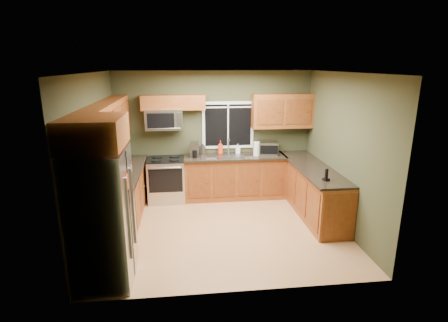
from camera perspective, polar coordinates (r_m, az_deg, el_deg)
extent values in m
plane|color=#B37D4E|center=(6.35, -0.09, -10.93)|extent=(4.20, 4.20, 0.00)
plane|color=white|center=(5.68, -0.11, 14.25)|extent=(4.20, 4.20, 0.00)
plane|color=#393C23|center=(7.61, -1.61, 4.37)|extent=(4.20, 0.00, 4.20)
plane|color=#393C23|center=(4.17, 2.66, -5.30)|extent=(4.20, 0.00, 4.20)
plane|color=#393C23|center=(6.02, -20.40, 0.32)|extent=(0.00, 3.60, 3.60)
plane|color=#393C23|center=(6.44, 18.81, 1.43)|extent=(0.00, 3.60, 3.60)
cube|color=white|center=(7.59, 0.66, 5.88)|extent=(1.12, 0.03, 1.02)
cube|color=black|center=(7.58, 0.67, 5.86)|extent=(1.00, 0.01, 0.90)
cube|color=white|center=(7.58, 0.67, 5.86)|extent=(0.03, 0.01, 0.90)
cube|color=white|center=(7.52, 0.68, 8.78)|extent=(1.00, 0.01, 0.03)
cube|color=brown|center=(6.67, -16.22, -6.00)|extent=(0.60, 2.65, 0.90)
cube|color=black|center=(6.51, -16.31, -2.14)|extent=(0.65, 2.65, 0.04)
cube|color=brown|center=(7.60, 1.76, -2.68)|extent=(2.17, 0.60, 0.90)
cube|color=black|center=(7.44, 1.82, 0.70)|extent=(2.17, 0.65, 0.04)
cube|color=brown|center=(7.07, 14.10, -4.61)|extent=(0.60, 2.50, 0.90)
cube|color=brown|center=(5.99, 18.28, -8.68)|extent=(0.56, 0.02, 0.82)
cube|color=black|center=(6.91, 14.17, -0.96)|extent=(0.65, 2.50, 0.04)
cube|color=brown|center=(6.33, -18.40, 5.96)|extent=(0.33, 2.65, 0.72)
cube|color=brown|center=(7.32, -8.28, 9.46)|extent=(1.30, 0.33, 0.30)
cube|color=brown|center=(7.63, 9.50, 8.07)|extent=(1.30, 0.33, 0.72)
cube|color=brown|center=(4.55, -20.54, 4.42)|extent=(0.72, 0.90, 0.38)
cube|color=#B7B7BC|center=(4.88, -19.27, -8.69)|extent=(0.72, 0.90, 1.80)
cube|color=slate|center=(4.61, -15.32, -9.13)|extent=(0.03, 0.04, 1.10)
cube|color=slate|center=(4.97, -14.65, -7.21)|extent=(0.03, 0.04, 1.10)
cube|color=black|center=(4.81, -14.99, -8.68)|extent=(0.01, 0.02, 1.78)
cube|color=red|center=(4.54, -15.54, -3.43)|extent=(0.01, 0.14, 0.20)
cube|color=#B7B7BC|center=(7.52, -9.35, -3.10)|extent=(0.76, 0.65, 0.90)
cube|color=black|center=(7.38, -9.51, 0.25)|extent=(0.76, 0.64, 0.03)
cube|color=black|center=(7.17, -9.51, -3.18)|extent=(0.68, 0.02, 0.50)
cylinder|color=slate|center=(7.07, -9.61, -1.16)|extent=(0.64, 0.04, 0.04)
cylinder|color=black|center=(7.26, -10.99, 0.10)|extent=(0.20, 0.20, 0.01)
cylinder|color=black|center=(7.24, -8.15, 0.19)|extent=(0.20, 0.20, 0.01)
cylinder|color=black|center=(7.53, -10.83, 0.67)|extent=(0.20, 0.20, 0.01)
cylinder|color=black|center=(7.51, -8.09, 0.76)|extent=(0.20, 0.20, 0.01)
cube|color=#B7B7BC|center=(7.35, -9.75, 6.74)|extent=(0.76, 0.38, 0.42)
cube|color=black|center=(7.16, -10.31, 6.49)|extent=(0.54, 0.01, 0.30)
cube|color=slate|center=(7.14, -7.33, 6.59)|extent=(0.10, 0.01, 0.30)
cylinder|color=slate|center=(7.17, -9.77, 5.22)|extent=(0.66, 0.02, 0.02)
cube|color=slate|center=(7.43, 0.93, 0.80)|extent=(0.60, 0.42, 0.02)
cylinder|color=#B7B7BC|center=(7.58, 0.74, 2.46)|extent=(0.03, 0.03, 0.34)
cylinder|color=#B7B7BC|center=(7.47, 0.83, 3.52)|extent=(0.03, 0.18, 0.03)
cube|color=#B7B7BC|center=(7.60, 7.07, 2.13)|extent=(0.49, 0.40, 0.28)
cube|color=black|center=(7.43, 7.38, 1.82)|extent=(0.37, 0.08, 0.19)
cube|color=slate|center=(7.36, -4.82, 1.89)|extent=(0.21, 0.25, 0.31)
cylinder|color=black|center=(7.29, -4.78, 1.18)|extent=(0.13, 0.13, 0.17)
cylinder|color=#B7B7BC|center=(7.52, -3.50, 1.77)|extent=(0.15, 0.15, 0.20)
cone|color=black|center=(7.49, -3.51, 2.64)|extent=(0.10, 0.10, 0.05)
cylinder|color=white|center=(7.44, 5.31, 1.97)|extent=(0.17, 0.17, 0.30)
cylinder|color=slate|center=(7.41, 5.34, 3.16)|extent=(0.03, 0.03, 0.04)
imported|color=red|center=(7.55, -0.60, 2.24)|extent=(0.12, 0.12, 0.30)
imported|color=white|center=(7.64, 2.26, 2.03)|extent=(0.09, 0.09, 0.20)
cube|color=black|center=(6.12, 16.32, -2.89)|extent=(0.11, 0.11, 0.04)
cube|color=black|center=(6.09, 16.40, -1.98)|extent=(0.05, 0.04, 0.16)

